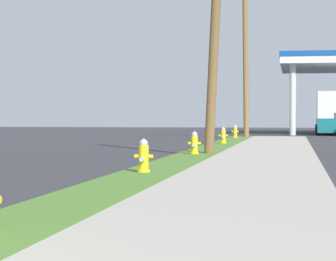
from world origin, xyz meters
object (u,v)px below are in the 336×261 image
at_px(fire_hydrant_fourth, 223,136).
at_px(utility_pole_background, 246,52).
at_px(fire_hydrant_second, 144,158).
at_px(fire_hydrant_third, 194,144).
at_px(fire_hydrant_fifth, 235,132).
at_px(utility_pole_midground, 215,25).
at_px(truck_teal_at_forecourt, 331,114).

bearing_deg(fire_hydrant_fourth, utility_pole_background, 88.36).
height_order(fire_hydrant_second, fire_hydrant_third, same).
distance_m(fire_hydrant_third, fire_hydrant_fifth, 17.70).
relative_size(fire_hydrant_third, utility_pole_background, 0.07).
bearing_deg(utility_pole_midground, utility_pole_background, 90.84).
relative_size(fire_hydrant_fifth, utility_pole_midground, 0.09).
bearing_deg(fire_hydrant_fourth, fire_hydrant_third, -90.22).
distance_m(fire_hydrant_fifth, truck_teal_at_forecourt, 13.57).
bearing_deg(fire_hydrant_second, utility_pole_background, 89.16).
bearing_deg(utility_pole_background, fire_hydrant_fifth, -102.91).
xyz_separation_m(fire_hydrant_fourth, truck_teal_at_forecourt, (5.82, 20.62, 1.04)).
xyz_separation_m(fire_hydrant_fifth, utility_pole_midground, (0.73, -17.20, 3.97)).
relative_size(fire_hydrant_fifth, truck_teal_at_forecourt, 0.12).
xyz_separation_m(fire_hydrant_fourth, fire_hydrant_fifth, (-0.15, 8.48, 0.00)).
xyz_separation_m(utility_pole_midground, utility_pole_background, (-0.28, 19.17, 0.79)).
bearing_deg(truck_teal_at_forecourt, utility_pole_background, -118.49).
bearing_deg(fire_hydrant_fifth, utility_pole_background, 77.09).
height_order(utility_pole_background, truck_teal_at_forecourt, utility_pole_background).
xyz_separation_m(fire_hydrant_second, fire_hydrant_third, (0.07, 7.64, 0.00)).
xyz_separation_m(fire_hydrant_second, utility_pole_midground, (0.68, 8.14, 3.97)).
bearing_deg(fire_hydrant_second, fire_hydrant_fifth, 90.11).
distance_m(fire_hydrant_fifth, utility_pole_midground, 17.67).
distance_m(fire_hydrant_second, fire_hydrant_third, 7.64).
height_order(fire_hydrant_second, utility_pole_background, utility_pole_background).
relative_size(utility_pole_midground, truck_teal_at_forecourt, 1.31).
relative_size(fire_hydrant_second, fire_hydrant_third, 1.00).
distance_m(fire_hydrant_third, truck_teal_at_forecourt, 30.44).
distance_m(fire_hydrant_second, truck_teal_at_forecourt, 37.97).
bearing_deg(fire_hydrant_fifth, fire_hydrant_second, -89.89).
bearing_deg(utility_pole_background, fire_hydrant_fourth, -91.64).
bearing_deg(utility_pole_background, truck_teal_at_forecourt, 61.51).
relative_size(fire_hydrant_second, truck_teal_at_forecourt, 0.12).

